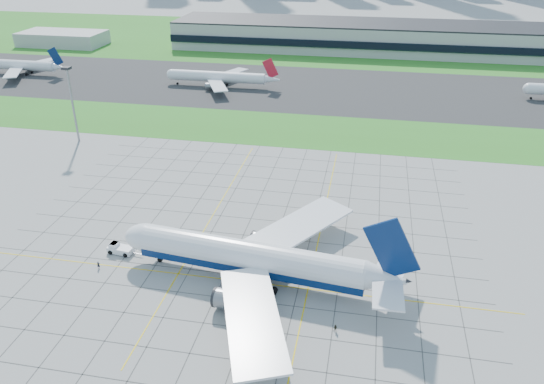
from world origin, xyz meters
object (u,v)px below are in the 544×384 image
(crew_near, at_px, (99,265))
(crew_far, at_px, (335,328))
(light_mast, at_px, (71,95))
(pushback_tug, at_px, (119,249))
(distant_jet_0, at_px, (23,65))
(distant_jet_1, at_px, (219,77))
(airliner, at_px, (252,258))

(crew_near, distance_m, crew_far, 53.23)
(light_mast, distance_m, crew_far, 124.00)
(pushback_tug, height_order, crew_far, pushback_tug)
(distant_jet_0, bearing_deg, distant_jet_1, -1.63)
(light_mast, height_order, pushback_tug, light_mast)
(crew_far, distance_m, distant_jet_0, 227.98)
(pushback_tug, distance_m, crew_near, 6.88)
(light_mast, height_order, airliner, light_mast)
(airliner, height_order, pushback_tug, airliner)
(light_mast, bearing_deg, airliner, -40.89)
(light_mast, distance_m, pushback_tug, 77.35)
(light_mast, relative_size, crew_far, 16.41)
(airliner, distance_m, crew_far, 22.93)
(pushback_tug, relative_size, distant_jet_1, 0.17)
(pushback_tug, bearing_deg, distant_jet_1, 102.92)
(airliner, distance_m, distant_jet_0, 205.76)
(airliner, relative_size, crew_far, 40.42)
(crew_near, bearing_deg, distant_jet_0, 87.99)
(pushback_tug, xyz_separation_m, distant_jet_0, (-115.71, 139.05, 3.44))
(airliner, bearing_deg, distant_jet_0, 142.33)
(light_mast, height_order, distant_jet_1, light_mast)
(airliner, distance_m, crew_near, 34.14)
(distant_jet_1, bearing_deg, crew_far, -66.73)
(distant_jet_0, relative_size, distant_jet_1, 0.85)
(airliner, relative_size, pushback_tug, 7.39)
(crew_far, relative_size, distant_jet_1, 0.03)
(pushback_tug, height_order, distant_jet_0, distant_jet_0)
(crew_far, bearing_deg, pushback_tug, 176.63)
(distant_jet_0, bearing_deg, airliner, -44.13)
(pushback_tug, height_order, crew_near, pushback_tug)
(crew_far, bearing_deg, crew_near, -175.96)
(airliner, xyz_separation_m, crew_far, (18.46, -12.78, -4.61))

